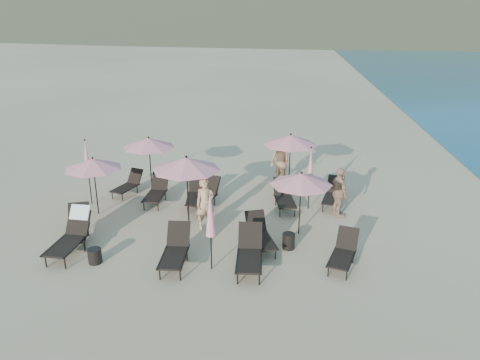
# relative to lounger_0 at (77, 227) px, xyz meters

# --- Properties ---
(ground) EXTENTS (800.00, 800.00, 0.00)m
(ground) POSITION_rel_lounger_0_xyz_m (4.61, -0.57, -0.46)
(ground) COLOR #D6BA8C
(ground) RESTS_ON ground
(lounger_0) EXTENTS (1.11, 1.84, 0.99)m
(lounger_0) POSITION_rel_lounger_0_xyz_m (0.00, 0.00, 0.00)
(lounger_0) COLOR black
(lounger_0) RESTS_ON ground
(lounger_1) EXTENTS (0.83, 1.96, 1.19)m
(lounger_1) POSITION_rel_lounger_0_xyz_m (0.12, -0.68, 0.10)
(lounger_1) COLOR black
(lounger_1) RESTS_ON ground
(lounger_2) EXTENTS (0.72, 1.77, 1.01)m
(lounger_2) POSITION_rel_lounger_0_xyz_m (3.34, -1.15, 0.01)
(lounger_2) COLOR black
(lounger_2) RESTS_ON ground
(lounger_3) EXTENTS (0.77, 1.84, 1.05)m
(lounger_3) POSITION_rel_lounger_0_xyz_m (5.43, -1.13, 0.02)
(lounger_3) COLOR black
(lounger_3) RESTS_ON ground
(lounger_4) EXTENTS (1.10, 1.75, 0.94)m
(lounger_4) POSITION_rel_lounger_0_xyz_m (5.65, 0.06, -0.02)
(lounger_4) COLOR black
(lounger_4) RESTS_ON ground
(lounger_5) EXTENTS (1.04, 1.68, 0.90)m
(lounger_5) POSITION_rel_lounger_0_xyz_m (8.03, -0.76, -0.04)
(lounger_5) COLOR black
(lounger_5) RESTS_ON ground
(lounger_6) EXTENTS (1.02, 1.59, 0.85)m
(lounger_6) POSITION_rel_lounger_0_xyz_m (0.33, 3.96, -0.06)
(lounger_6) COLOR black
(lounger_6) RESTS_ON ground
(lounger_7) EXTENTS (0.66, 1.67, 0.95)m
(lounger_7) POSITION_rel_lounger_0_xyz_m (1.64, 3.22, -0.02)
(lounger_7) COLOR black
(lounger_7) RESTS_ON ground
(lounger_8) EXTENTS (0.71, 1.54, 0.86)m
(lounger_8) POSITION_rel_lounger_0_xyz_m (3.10, 3.29, -0.06)
(lounger_8) COLOR black
(lounger_8) RESTS_ON ground
(lounger_9) EXTENTS (1.11, 1.82, 0.98)m
(lounger_9) POSITION_rel_lounger_0_xyz_m (3.49, 2.97, -0.01)
(lounger_9) COLOR black
(lounger_9) RESTS_ON ground
(lounger_10) EXTENTS (0.90, 1.74, 0.95)m
(lounger_10) POSITION_rel_lounger_0_xyz_m (6.36, 3.14, -0.02)
(lounger_10) COLOR black
(lounger_10) RESTS_ON ground
(lounger_11) EXTENTS (0.96, 1.71, 0.93)m
(lounger_11) POSITION_rel_lounger_0_xyz_m (8.15, 3.58, -0.03)
(lounger_11) COLOR black
(lounger_11) RESTS_ON ground
(umbrella_open_0) EXTENTS (1.95, 1.95, 2.10)m
(umbrella_open_0) POSITION_rel_lounger_0_xyz_m (-0.15, 2.03, 1.39)
(umbrella_open_0) COLOR black
(umbrella_open_0) RESTS_ON ground
(umbrella_open_1) EXTENTS (2.23, 2.23, 2.40)m
(umbrella_open_1) POSITION_rel_lounger_0_xyz_m (3.19, 1.51, 1.66)
(umbrella_open_1) COLOR black
(umbrella_open_1) RESTS_ON ground
(umbrella_open_2) EXTENTS (1.96, 1.96, 2.11)m
(umbrella_open_2) POSITION_rel_lounger_0_xyz_m (6.85, 1.12, 1.40)
(umbrella_open_2) COLOR black
(umbrella_open_2) RESTS_ON ground
(umbrella_open_3) EXTENTS (2.03, 2.03, 2.18)m
(umbrella_open_3) POSITION_rel_lounger_0_xyz_m (1.10, 4.51, 1.47)
(umbrella_open_3) COLOR black
(umbrella_open_3) RESTS_ON ground
(umbrella_open_4) EXTENTS (2.13, 2.13, 2.29)m
(umbrella_open_4) POSITION_rel_lounger_0_xyz_m (6.54, 5.08, 1.56)
(umbrella_open_4) COLOR black
(umbrella_open_4) RESTS_ON ground
(umbrella_closed_0) EXTENTS (0.28, 0.28, 2.43)m
(umbrella_closed_0) POSITION_rel_lounger_0_xyz_m (4.39, -1.30, 1.22)
(umbrella_closed_0) COLOR black
(umbrella_closed_0) RESTS_ON ground
(umbrella_closed_1) EXTENTS (0.27, 0.27, 2.33)m
(umbrella_closed_1) POSITION_rel_lounger_0_xyz_m (7.24, 3.16, 1.16)
(umbrella_closed_1) COLOR black
(umbrella_closed_1) RESTS_ON ground
(umbrella_closed_2) EXTENTS (0.29, 0.29, 2.48)m
(umbrella_closed_2) POSITION_rel_lounger_0_xyz_m (-0.73, 2.87, 1.26)
(umbrella_closed_2) COLOR black
(umbrella_closed_2) RESTS_ON ground
(side_table_0) EXTENTS (0.39, 0.39, 0.44)m
(side_table_0) POSITION_rel_lounger_0_xyz_m (1.04, -1.27, -0.25)
(side_table_0) COLOR black
(side_table_0) RESTS_ON ground
(side_table_1) EXTENTS (0.38, 0.38, 0.49)m
(side_table_1) POSITION_rel_lounger_0_xyz_m (6.51, 0.10, -0.22)
(side_table_1) COLOR black
(side_table_1) RESTS_ON ground
(beachgoer_a) EXTENTS (0.75, 0.66, 1.72)m
(beachgoer_a) POSITION_rel_lounger_0_xyz_m (3.80, 1.27, 0.39)
(beachgoer_a) COLOR tan
(beachgoer_a) RESTS_ON ground
(beachgoer_b) EXTENTS (1.16, 1.17, 1.91)m
(beachgoer_b) POSITION_rel_lounger_0_xyz_m (6.16, 5.49, 0.49)
(beachgoer_b) COLOR #976F4E
(beachgoer_b) RESTS_ON ground
(beachgoer_c) EXTENTS (0.76, 1.13, 1.79)m
(beachgoer_c) POSITION_rel_lounger_0_xyz_m (8.23, 2.55, 0.43)
(beachgoer_c) COLOR tan
(beachgoer_c) RESTS_ON ground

